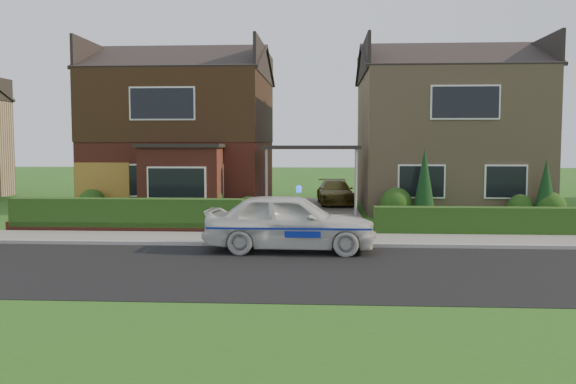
{
  "coord_description": "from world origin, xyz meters",
  "views": [
    {
      "loc": [
        0.5,
        -13.52,
        2.84
      ],
      "look_at": [
        -0.51,
        3.5,
        1.49
      ],
      "focal_mm": 38.0,
      "sensor_mm": 36.0,
      "label": 1
    }
  ],
  "objects": [
    {
      "name": "potted_plant_b",
      "position": [
        -3.32,
        9.0,
        0.4
      ],
      "size": [
        0.56,
        0.54,
        0.8
      ],
      "primitive_type": "imported",
      "rotation": [
        0.0,
        0.0,
        0.62
      ],
      "color": "gray",
      "rests_on": "ground"
    },
    {
      "name": "hedge_left",
      "position": [
        -5.8,
        5.45,
        0.0
      ],
      "size": [
        7.5,
        0.55,
        0.9
      ],
      "primitive_type": "cube",
      "color": "#1C3C13",
      "rests_on": "ground"
    },
    {
      "name": "shrub_left_mid",
      "position": [
        -4.0,
        9.3,
        0.66
      ],
      "size": [
        1.32,
        1.32,
        1.32
      ],
      "primitive_type": "sphere",
      "color": "#1C3C13",
      "rests_on": "ground"
    },
    {
      "name": "shrub_left_far",
      "position": [
        -8.5,
        9.5,
        0.54
      ],
      "size": [
        1.08,
        1.08,
        1.08
      ],
      "primitive_type": "sphere",
      "color": "#1C3C13",
      "rests_on": "ground"
    },
    {
      "name": "driveway_car",
      "position": [
        1.0,
        13.99,
        0.66
      ],
      "size": [
        1.79,
        3.82,
        1.08
      ],
      "primitive_type": "imported",
      "rotation": [
        0.0,
        0.0,
        0.08
      ],
      "color": "brown",
      "rests_on": "driveway"
    },
    {
      "name": "carport_link",
      "position": [
        0.0,
        10.95,
        2.66
      ],
      "size": [
        3.8,
        3.0,
        2.77
      ],
      "color": "black",
      "rests_on": "ground"
    },
    {
      "name": "grass_verge",
      "position": [
        0.0,
        -5.0,
        0.0
      ],
      "size": [
        60.0,
        4.0,
        0.01
      ],
      "primitive_type": "cube",
      "color": "#1D5015",
      "rests_on": "ground"
    },
    {
      "name": "shrub_right_far",
      "position": [
        8.8,
        9.2,
        0.54
      ],
      "size": [
        1.08,
        1.08,
        1.08
      ],
      "primitive_type": "sphere",
      "color": "#1C3C13",
      "rests_on": "ground"
    },
    {
      "name": "conifer_a",
      "position": [
        4.2,
        9.2,
        1.3
      ],
      "size": [
        0.9,
        0.9,
        2.6
      ],
      "primitive_type": "cone",
      "color": "black",
      "rests_on": "ground"
    },
    {
      "name": "shrub_right_mid",
      "position": [
        7.8,
        9.5,
        0.48
      ],
      "size": [
        0.96,
        0.96,
        0.96
      ],
      "primitive_type": "sphere",
      "color": "#1C3C13",
      "rests_on": "ground"
    },
    {
      "name": "shrub_right_near",
      "position": [
        3.2,
        9.4,
        0.6
      ],
      "size": [
        1.2,
        1.2,
        1.2
      ],
      "primitive_type": "sphere",
      "color": "#1C3C13",
      "rests_on": "ground"
    },
    {
      "name": "conifer_b",
      "position": [
        8.6,
        9.2,
        1.1
      ],
      "size": [
        0.9,
        0.9,
        2.2
      ],
      "primitive_type": "cone",
      "color": "black",
      "rests_on": "ground"
    },
    {
      "name": "dwarf_wall",
      "position": [
        -5.8,
        5.3,
        0.18
      ],
      "size": [
        7.7,
        0.25,
        0.36
      ],
      "primitive_type": "cube",
      "color": "brown",
      "rests_on": "ground"
    },
    {
      "name": "ground",
      "position": [
        0.0,
        0.0,
        0.0
      ],
      "size": [
        120.0,
        120.0,
        0.0
      ],
      "primitive_type": "plane",
      "color": "#1D5015",
      "rests_on": "ground"
    },
    {
      "name": "hedge_right",
      "position": [
        5.8,
        5.35,
        0.0
      ],
      "size": [
        7.5,
        0.55,
        0.8
      ],
      "primitive_type": "cube",
      "color": "#1C3C13",
      "rests_on": "ground"
    },
    {
      "name": "sidewalk",
      "position": [
        0.0,
        4.1,
        0.05
      ],
      "size": [
        60.0,
        2.0,
        0.1
      ],
      "primitive_type": "cube",
      "color": "slate",
      "rests_on": "ground"
    },
    {
      "name": "house_left",
      "position": [
        -5.78,
        13.9,
        3.81
      ],
      "size": [
        7.5,
        9.53,
        7.25
      ],
      "color": "brown",
      "rests_on": "ground"
    },
    {
      "name": "potted_plant_c",
      "position": [
        -2.5,
        9.0,
        0.36
      ],
      "size": [
        0.45,
        0.45,
        0.71
      ],
      "primitive_type": "imported",
      "rotation": [
        0.0,
        0.0,
        1.7
      ],
      "color": "gray",
      "rests_on": "ground"
    },
    {
      "name": "garage_door",
      "position": [
        -8.25,
        9.96,
        1.05
      ],
      "size": [
        2.2,
        0.1,
        2.1
      ],
      "primitive_type": "cube",
      "color": "olive",
      "rests_on": "ground"
    },
    {
      "name": "police_car",
      "position": [
        -0.39,
        2.4,
        0.77
      ],
      "size": [
        4.15,
        4.55,
        1.7
      ],
      "rotation": [
        0.0,
        0.0,
        1.54
      ],
      "color": "silver",
      "rests_on": "ground"
    },
    {
      "name": "house_right",
      "position": [
        5.8,
        13.99,
        3.66
      ],
      "size": [
        7.5,
        8.06,
        7.25
      ],
      "color": "#997C5D",
      "rests_on": "ground"
    },
    {
      "name": "potted_plant_a",
      "position": [
        -6.16,
        6.0,
        0.33
      ],
      "size": [
        0.39,
        0.31,
        0.67
      ],
      "primitive_type": "imported",
      "rotation": [
        0.0,
        0.0,
        -0.21
      ],
      "color": "gray",
      "rests_on": "ground"
    },
    {
      "name": "road",
      "position": [
        0.0,
        0.0,
        0.0
      ],
      "size": [
        60.0,
        6.0,
        0.02
      ],
      "primitive_type": "cube",
      "color": "black",
      "rests_on": "ground"
    },
    {
      "name": "driveway",
      "position": [
        0.0,
        11.0,
        0.06
      ],
      "size": [
        3.8,
        12.0,
        0.12
      ],
      "primitive_type": "cube",
      "color": "#666059",
      "rests_on": "ground"
    },
    {
      "name": "kerb",
      "position": [
        0.0,
        3.05,
        0.06
      ],
      "size": [
        60.0,
        0.16,
        0.12
      ],
      "primitive_type": "cube",
      "color": "#9E9993",
      "rests_on": "ground"
    },
    {
      "name": "shrub_left_near",
      "position": [
        -2.4,
        9.6,
        0.42
      ],
      "size": [
        0.84,
        0.84,
        0.84
      ],
      "primitive_type": "sphere",
      "color": "#1C3C13",
      "rests_on": "ground"
    }
  ]
}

